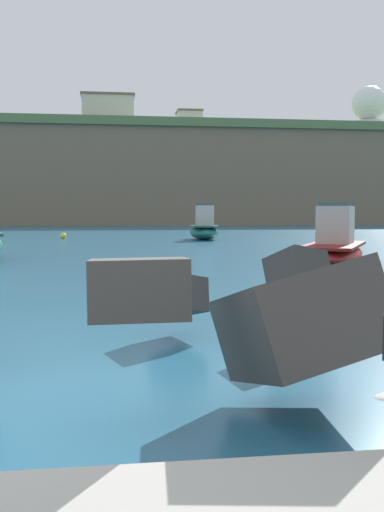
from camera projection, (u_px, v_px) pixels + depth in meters
name	position (u px, v px, depth m)	size (l,w,h in m)	color
ground_plane	(86.00, 410.00, 5.51)	(400.00, 400.00, 0.00)	#235B7A
boat_near_left	(334.00, 246.00, 20.96)	(4.42, 5.85, 2.19)	maroon
boat_near_right	(204.00, 229.00, 39.90)	(2.10, 4.10, 2.44)	#1E6656
mooring_buoy_inner	(63.00, 236.00, 40.91)	(0.44, 0.44, 0.44)	yellow
mooring_buoy_middle	(348.00, 254.00, 22.93)	(0.44, 0.44, 0.44)	yellow
headland_bluff	(192.00, 180.00, 102.81)	(103.73, 44.32, 14.84)	#756651
radar_dome	(369.00, 109.00, 103.10)	(6.07, 6.07, 9.17)	silver
station_building_west	(189.00, 123.00, 99.48)	(4.26, 4.67, 4.17)	beige
station_building_central	(108.00, 113.00, 91.29)	(8.14, 7.34, 4.98)	beige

